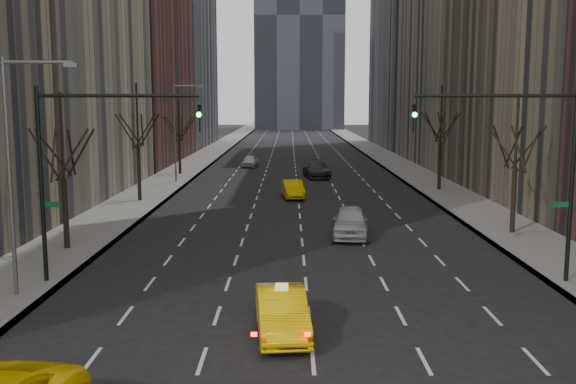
{
  "coord_description": "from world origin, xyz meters",
  "views": [
    {
      "loc": [
        -0.69,
        -13.86,
        7.51
      ],
      "look_at": [
        -0.75,
        14.58,
        3.5
      ],
      "focal_mm": 40.0,
      "sensor_mm": 36.0,
      "label": 1
    }
  ],
  "objects": [
    {
      "name": "tree_lw_b",
      "position": [
        -12.0,
        18.0,
        3.72
      ],
      "size": [
        3.36,
        3.5,
        7.82
      ],
      "color": "black",
      "rests_on": "ground"
    },
    {
      "name": "far_taxi",
      "position": [
        -0.42,
        36.08,
        0.7
      ],
      "size": [
        1.96,
        4.37,
        1.39
      ],
      "primitive_type": "imported",
      "rotation": [
        0.0,
        0.0,
        0.12
      ],
      "color": "#FABE05",
      "rests_on": "ground"
    },
    {
      "name": "traffic_mast_left",
      "position": [
        -9.11,
        12.0,
        5.49
      ],
      "size": [
        6.69,
        0.39,
        8.0
      ],
      "color": "black",
      "rests_on": "ground"
    },
    {
      "name": "tree_lw_d",
      "position": [
        -12.0,
        52.0,
        3.56
      ],
      "size": [
        3.36,
        3.5,
        7.36
      ],
      "color": "black",
      "rests_on": "ground"
    },
    {
      "name": "far_suv_grey",
      "position": [
        2.02,
        49.82,
        0.81
      ],
      "size": [
        2.95,
        5.84,
        1.63
      ],
      "primitive_type": "imported",
      "rotation": [
        0.0,
        0.0,
        0.12
      ],
      "color": "#2E2F34",
      "rests_on": "ground"
    },
    {
      "name": "taxi_sedan",
      "position": [
        -0.94,
        6.23,
        0.74
      ],
      "size": [
        1.96,
        4.59,
        1.47
      ],
      "primitive_type": "imported",
      "rotation": [
        0.0,
        0.0,
        0.09
      ],
      "color": "#FFC805",
      "rests_on": "ground"
    },
    {
      "name": "tree_lw_c",
      "position": [
        -12.0,
        34.0,
        4.04
      ],
      "size": [
        3.36,
        3.5,
        8.74
      ],
      "color": "black",
      "rests_on": "ground"
    },
    {
      "name": "sidewalk_left",
      "position": [
        -12.25,
        70.0,
        0.07
      ],
      "size": [
        4.5,
        320.0,
        0.15
      ],
      "primitive_type": "cube",
      "color": "slate",
      "rests_on": "ground"
    },
    {
      "name": "streetlight_near",
      "position": [
        -10.84,
        10.0,
        5.62
      ],
      "size": [
        2.83,
        0.22,
        9.0
      ],
      "color": "slate",
      "rests_on": "ground"
    },
    {
      "name": "traffic_mast_right",
      "position": [
        9.11,
        12.0,
        5.49
      ],
      "size": [
        6.69,
        0.39,
        8.0
      ],
      "color": "black",
      "rests_on": "ground"
    },
    {
      "name": "far_car_white",
      "position": [
        -5.26,
        60.27,
        0.67
      ],
      "size": [
        1.94,
        4.07,
        1.34
      ],
      "primitive_type": "imported",
      "rotation": [
        0.0,
        0.0,
        -0.09
      ],
      "color": "silver",
      "rests_on": "ground"
    },
    {
      "name": "tree_rw_c",
      "position": [
        12.0,
        40.0,
        4.04
      ],
      "size": [
        3.36,
        3.5,
        8.74
      ],
      "color": "black",
      "rests_on": "ground"
    },
    {
      "name": "streetlight_far",
      "position": [
        -10.84,
        45.0,
        5.62
      ],
      "size": [
        2.83,
        0.22,
        9.0
      ],
      "color": "slate",
      "rests_on": "ground"
    },
    {
      "name": "tree_rw_b",
      "position": [
        12.0,
        22.0,
        3.72
      ],
      "size": [
        3.36,
        3.5,
        7.82
      ],
      "color": "black",
      "rests_on": "ground"
    },
    {
      "name": "sidewalk_right",
      "position": [
        12.25,
        70.0,
        0.07
      ],
      "size": [
        4.5,
        320.0,
        0.15
      ],
      "primitive_type": "cube",
      "color": "slate",
      "rests_on": "ground"
    },
    {
      "name": "silver_sedan_ahead",
      "position": [
        2.75,
        21.46,
        0.85
      ],
      "size": [
        2.53,
        5.15,
        1.69
      ],
      "primitive_type": "imported",
      "rotation": [
        0.0,
        0.0,
        -0.11
      ],
      "color": "#ACB0B5",
      "rests_on": "ground"
    }
  ]
}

